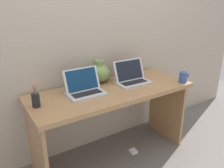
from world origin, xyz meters
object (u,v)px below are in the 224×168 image
laptop_left (84,87)px  laptop_right (131,77)px  pen_cup (36,100)px  green_vase (99,73)px  coffee_mug (183,77)px  power_brick (133,151)px

laptop_left → laptop_right: laptop_right is taller
pen_cup → green_vase: bearing=18.3°
laptop_right → green_vase: same height
coffee_mug → pen_cup: 1.39m
coffee_mug → pen_cup: pen_cup is taller
laptop_left → green_vase: size_ratio=1.43×
green_vase → pen_cup: (-0.68, -0.22, -0.04)m
coffee_mug → pen_cup: (-1.37, 0.23, 0.01)m
green_vase → power_brick: size_ratio=3.22×
green_vase → pen_cup: size_ratio=1.24×
coffee_mug → power_brick: size_ratio=1.68×
green_vase → coffee_mug: bearing=-33.6°
coffee_mug → pen_cup: size_ratio=0.65×
laptop_left → green_vase: (0.26, 0.18, 0.04)m
power_brick → green_vase: bearing=123.5°
laptop_right → green_vase: 0.32m
green_vase → power_brick: 0.90m
laptop_right → coffee_mug: laptop_right is taller
laptop_left → pen_cup: laptop_left is taller
green_vase → coffee_mug: 0.83m
laptop_right → power_brick: bearing=-108.7°
coffee_mug → laptop_left: bearing=163.8°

